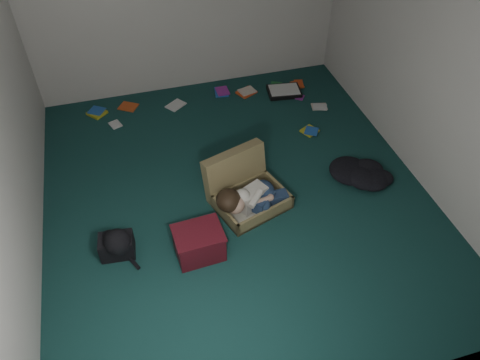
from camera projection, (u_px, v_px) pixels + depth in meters
floor at (236, 194)px, 5.04m from camera, size 4.50×4.50×0.00m
wall_front at (345, 310)px, 2.58m from camera, size 4.50×0.00×4.50m
wall_right at (433, 60)px, 4.54m from camera, size 0.00×4.50×4.50m
suitcase at (245, 189)px, 4.88m from camera, size 0.88×0.87×0.52m
person at (251, 198)px, 4.73m from camera, size 0.79×0.40×0.32m
maroon_bin at (199, 243)px, 4.36m from camera, size 0.47×0.38×0.31m
backpack at (117, 245)px, 4.39m from camera, size 0.42×0.35×0.24m
clothing_pile at (365, 174)px, 5.15m from camera, size 0.54×0.46×0.16m
paper_tray at (284, 91)px, 6.42m from camera, size 0.48×0.39×0.06m
book_scatter at (227, 103)px, 6.26m from camera, size 3.03×1.39×0.02m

